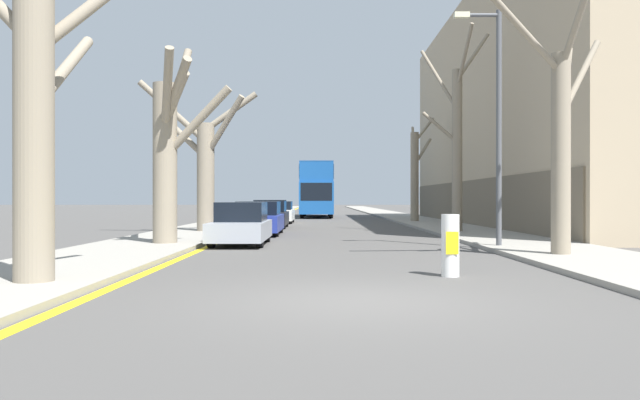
# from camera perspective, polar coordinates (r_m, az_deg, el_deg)

# --- Properties ---
(ground_plane) EXTENTS (300.00, 300.00, 0.00)m
(ground_plane) POSITION_cam_1_polar(r_m,az_deg,el_deg) (9.22, 3.34, -9.18)
(ground_plane) COLOR #4C4947
(sidewalk_left) EXTENTS (3.46, 120.00, 0.12)m
(sidewalk_left) POSITION_cam_1_polar(r_m,az_deg,el_deg) (59.35, -5.33, -1.28)
(sidewalk_left) COLOR gray
(sidewalk_left) RESTS_ON ground
(sidewalk_right) EXTENTS (3.46, 120.00, 0.12)m
(sidewalk_right) POSITION_cam_1_polar(r_m,az_deg,el_deg) (59.46, 6.17, -1.28)
(sidewalk_right) COLOR gray
(sidewalk_right) RESTS_ON ground
(building_facade_right) EXTENTS (10.08, 32.22, 13.01)m
(building_facade_right) POSITION_cam_1_polar(r_m,az_deg,el_deg) (37.80, 20.55, 7.70)
(building_facade_right) COLOR tan
(building_facade_right) RESTS_ON ground
(kerb_line_stripe) EXTENTS (0.24, 120.00, 0.01)m
(kerb_line_stripe) POSITION_cam_1_polar(r_m,az_deg,el_deg) (59.21, -3.49, -1.34)
(kerb_line_stripe) COLOR yellow
(kerb_line_stripe) RESTS_ON ground
(street_tree_left_0) EXTENTS (3.55, 3.47, 6.10)m
(street_tree_left_0) POSITION_cam_1_polar(r_m,az_deg,el_deg) (11.63, -24.51, 7.59)
(street_tree_left_0) COLOR gray
(street_tree_left_0) RESTS_ON ground
(street_tree_left_1) EXTENTS (2.55, 3.68, 6.56)m
(street_tree_left_1) POSITION_cam_1_polar(r_m,az_deg,el_deg) (19.97, -13.80, 4.58)
(street_tree_left_1) COLOR gray
(street_tree_left_1) RESTS_ON ground
(street_tree_left_2) EXTENTS (5.04, 2.09, 6.53)m
(street_tree_left_2) POSITION_cam_1_polar(r_m,az_deg,el_deg) (27.25, -10.59, 3.15)
(street_tree_left_2) COLOR gray
(street_tree_left_2) RESTS_ON ground
(street_tree_right_0) EXTENTS (3.83, 3.33, 7.83)m
(street_tree_right_0) POSITION_cam_1_polar(r_m,az_deg,el_deg) (16.64, 21.11, 5.90)
(street_tree_right_0) COLOR gray
(street_tree_right_0) RESTS_ON ground
(street_tree_right_1) EXTENTS (2.82, 3.04, 8.58)m
(street_tree_right_1) POSITION_cam_1_polar(r_m,az_deg,el_deg) (27.27, 12.27, 5.35)
(street_tree_right_1) COLOR gray
(street_tree_right_1) RESTS_ON ground
(street_tree_right_2) EXTENTS (1.72, 3.21, 6.71)m
(street_tree_right_2) POSITION_cam_1_polar(r_m,az_deg,el_deg) (39.20, 8.60, 2.54)
(street_tree_right_2) COLOR gray
(street_tree_right_2) RESTS_ON ground
(double_decker_bus) EXTENTS (2.61, 11.69, 4.32)m
(double_decker_bus) POSITION_cam_1_polar(r_m,az_deg,el_deg) (51.52, -0.40, 1.16)
(double_decker_bus) COLOR #19519E
(double_decker_bus) RESTS_ON ground
(parked_car_0) EXTENTS (1.70, 4.20, 1.38)m
(parked_car_0) POSITION_cam_1_polar(r_m,az_deg,el_deg) (20.47, -7.32, -2.25)
(parked_car_0) COLOR #9EA3AD
(parked_car_0) RESTS_ON ground
(parked_car_1) EXTENTS (1.90, 4.53, 1.38)m
(parked_car_1) POSITION_cam_1_polar(r_m,az_deg,el_deg) (26.10, -5.76, -1.72)
(parked_car_1) COLOR navy
(parked_car_1) RESTS_ON ground
(parked_car_2) EXTENTS (1.76, 4.12, 1.43)m
(parked_car_2) POSITION_cam_1_polar(r_m,az_deg,el_deg) (32.18, -4.69, -1.35)
(parked_car_2) COLOR black
(parked_car_2) RESTS_ON ground
(parked_car_3) EXTENTS (1.84, 4.29, 1.34)m
(parked_car_3) POSITION_cam_1_polar(r_m,az_deg,el_deg) (38.63, -3.92, -1.16)
(parked_car_3) COLOR silver
(parked_car_3) RESTS_ON ground
(lamp_post) EXTENTS (1.40, 0.20, 7.06)m
(lamp_post) POSITION_cam_1_polar(r_m,az_deg,el_deg) (19.25, 15.62, 7.54)
(lamp_post) COLOR #4C4F54
(lamp_post) RESTS_ON ground
(traffic_bollard) EXTENTS (0.34, 0.35, 1.19)m
(traffic_bollard) POSITION_cam_1_polar(r_m,az_deg,el_deg) (12.21, 11.72, -4.09)
(traffic_bollard) COLOR white
(traffic_bollard) RESTS_ON ground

